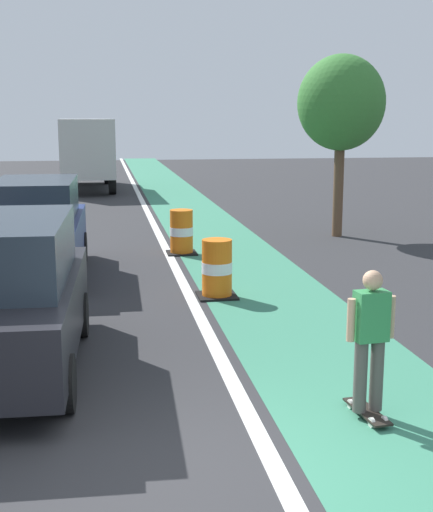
# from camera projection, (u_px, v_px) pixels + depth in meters

# --- Properties ---
(ground_plane) EXTENTS (100.00, 100.00, 0.00)m
(ground_plane) POSITION_uv_depth(u_px,v_px,m) (182.00, 477.00, 6.60)
(ground_plane) COLOR #2D2D30
(bike_lane_strip) EXTENTS (2.50, 80.00, 0.01)m
(bike_lane_strip) POSITION_uv_depth(u_px,v_px,m) (221.00, 244.00, 18.60)
(bike_lane_strip) COLOR #387F60
(bike_lane_strip) RESTS_ON ground
(lane_divider_stripe) EXTENTS (0.20, 80.00, 0.01)m
(lane_divider_stripe) POSITION_uv_depth(u_px,v_px,m) (165.00, 246.00, 18.36)
(lane_divider_stripe) COLOR silver
(lane_divider_stripe) RESTS_ON ground
(skateboarder_on_lane) EXTENTS (0.57, 0.82, 1.69)m
(skateboarder_on_lane) POSITION_uv_depth(u_px,v_px,m) (370.00, 339.00, 7.74)
(skateboarder_on_lane) COLOR black
(skateboarder_on_lane) RESTS_ON ground
(parked_suv_nearest) EXTENTS (2.04, 4.66, 2.04)m
(parked_suv_nearest) POSITION_uv_depth(u_px,v_px,m) (5.00, 296.00, 9.14)
(parked_suv_nearest) COLOR black
(parked_suv_nearest) RESTS_ON ground
(parked_suv_second) EXTENTS (1.99, 4.64, 2.04)m
(parked_suv_second) POSITION_uv_depth(u_px,v_px,m) (36.00, 227.00, 14.78)
(parked_suv_second) COLOR navy
(parked_suv_second) RESTS_ON ground
(traffic_barrel_front) EXTENTS (0.73, 0.73, 1.09)m
(traffic_barrel_front) POSITION_uv_depth(u_px,v_px,m) (217.00, 269.00, 13.10)
(traffic_barrel_front) COLOR orange
(traffic_barrel_front) RESTS_ON ground
(traffic_barrel_mid) EXTENTS (0.73, 0.73, 1.09)m
(traffic_barrel_mid) POSITION_uv_depth(u_px,v_px,m) (181.00, 232.00, 17.27)
(traffic_barrel_mid) COLOR orange
(traffic_barrel_mid) RESTS_ON ground
(delivery_truck_down_block) EXTENTS (2.56, 7.67, 3.23)m
(delivery_truck_down_block) POSITION_uv_depth(u_px,v_px,m) (86.00, 150.00, 32.37)
(delivery_truck_down_block) COLOR beige
(delivery_truck_down_block) RESTS_ON ground
(street_tree_sidewalk) EXTENTS (2.40, 2.40, 5.00)m
(street_tree_sidewalk) POSITION_uv_depth(u_px,v_px,m) (341.00, 104.00, 19.23)
(street_tree_sidewalk) COLOR brown
(street_tree_sidewalk) RESTS_ON ground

